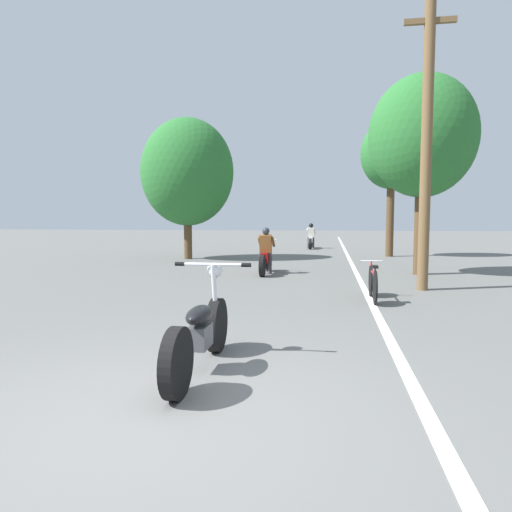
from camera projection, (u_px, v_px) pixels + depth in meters
name	position (u px, v px, depth m)	size (l,w,h in m)	color
ground_plane	(158.00, 412.00, 3.80)	(120.00, 120.00, 0.00)	#60605E
lane_stripe_edge	(352.00, 264.00, 16.28)	(0.14, 48.00, 0.01)	white
utility_pole	(427.00, 141.00, 10.05)	(1.10, 0.24, 6.47)	brown
roadside_tree_right_near	(423.00, 137.00, 12.88)	(3.01, 2.71, 5.68)	#513A23
roadside_tree_right_far	(392.00, 155.00, 19.17)	(2.56, 2.31, 5.82)	#513A23
roadside_tree_left	(187.00, 172.00, 18.09)	(3.70, 3.33, 5.59)	#513A23
motorcycle_foreground	(201.00, 331.00, 4.82)	(0.90, 2.13, 1.10)	black
motorcycle_rider_lead	(266.00, 256.00, 13.32)	(0.50, 2.00, 1.36)	black
motorcycle_rider_far	(311.00, 239.00, 24.72)	(0.50, 2.10, 1.37)	black
bicycle_parked	(373.00, 283.00, 8.99)	(0.44, 1.60, 0.75)	black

